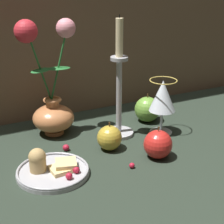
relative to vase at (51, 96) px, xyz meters
The scene contains 10 objects.
ground_plane 0.23m from the vase, 59.65° to the right, with size 2.40×2.40×0.00m, color #232D23.
vase is the anchor object (origin of this frame).
plate_with_pastries 0.26m from the vase, 109.04° to the right, with size 0.18×0.18×0.07m.
wine_glass 0.32m from the vase, 25.63° to the right, with size 0.08×0.08×0.16m.
candlestick 0.20m from the vase, 29.56° to the right, with size 0.09×0.09×0.35m.
apple_beside_vase 0.22m from the vase, 57.72° to the right, with size 0.07×0.07×0.08m.
apple_near_glass 0.31m from the vase, ahead, with size 0.08×0.08×0.09m.
apple_at_table_edge 0.34m from the vase, 53.35° to the right, with size 0.08×0.08×0.09m.
berry_near_plate 0.33m from the vase, 68.79° to the right, with size 0.01×0.01×0.01m, color #AD192D.
berry_front_center 0.17m from the vase, 91.78° to the right, with size 0.02×0.02×0.02m, color #AD192D.
Camera 1 is at (-0.39, -0.82, 0.48)m, focal length 60.00 mm.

